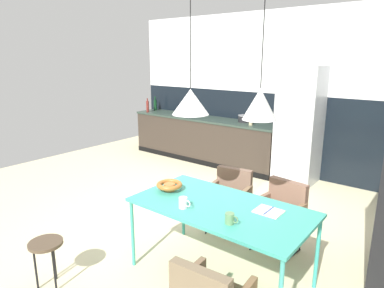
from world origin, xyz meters
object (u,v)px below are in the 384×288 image
object	(u,v)px
armchair_corner_seat	(281,207)
armchair_head_of_table	(230,192)
bottle_wine_green	(251,118)
pendant_lamp_over_table_far	(260,104)
bottle_vinegar_dark	(148,106)
bottle_oil_tall	(155,105)
mug_dark_espresso	(230,219)
dining_table	(221,210)
pendant_lamp_over_table_near	(191,102)
open_book	(269,211)
cooking_pot	(244,119)
refrigerator_column	(299,125)
mug_wide_latte	(183,203)
fruit_bowl	(169,185)
side_stool	(46,247)

from	to	relation	value
armchair_corner_seat	armchair_head_of_table	world-z (taller)	armchair_corner_seat
bottle_wine_green	pendant_lamp_over_table_far	distance (m)	3.46
pendant_lamp_over_table_far	bottle_vinegar_dark	bearing A→B (deg)	146.19
bottle_oil_tall	mug_dark_espresso	bearing A→B (deg)	-39.11
dining_table	bottle_wine_green	size ratio (longest dim) A/B	5.09
bottle_oil_tall	pendant_lamp_over_table_near	bearing A→B (deg)	-41.58
open_book	bottle_vinegar_dark	world-z (taller)	bottle_vinegar_dark
open_book	armchair_corner_seat	bearing A→B (deg)	103.67
mug_dark_espresso	open_book	bearing A→B (deg)	69.24
bottle_wine_green	armchair_head_of_table	bearing A→B (deg)	-67.04
dining_table	armchair_head_of_table	bearing A→B (deg)	116.64
cooking_pot	armchair_corner_seat	bearing A→B (deg)	-51.90
dining_table	bottle_vinegar_dark	distance (m)	4.88
open_book	bottle_vinegar_dark	distance (m)	5.13
refrigerator_column	mug_wide_latte	xyz separation A→B (m)	(0.22, -3.35, -0.19)
refrigerator_column	bottle_oil_tall	world-z (taller)	refrigerator_column
pendant_lamp_over_table_near	cooking_pot	bearing A→B (deg)	111.10
cooking_pot	pendant_lamp_over_table_near	world-z (taller)	pendant_lamp_over_table_near
pendant_lamp_over_table_far	fruit_bowl	bearing A→B (deg)	-177.21
open_book	pendant_lamp_over_table_near	world-z (taller)	pendant_lamp_over_table_near
fruit_bowl	mug_dark_espresso	size ratio (longest dim) A/B	2.22
cooking_pot	armchair_head_of_table	bearing A→B (deg)	-63.65
armchair_head_of_table	bottle_wine_green	bearing A→B (deg)	-75.92
fruit_bowl	open_book	bearing A→B (deg)	9.28
armchair_head_of_table	bottle_wine_green	xyz separation A→B (m)	(-0.88, 2.09, 0.55)
armchair_corner_seat	side_stool	distance (m)	2.45
dining_table	fruit_bowl	size ratio (longest dim) A/B	6.22
dining_table	bottle_wine_green	distance (m)	3.28
armchair_corner_seat	fruit_bowl	size ratio (longest dim) A/B	2.87
fruit_bowl	pendant_lamp_over_table_near	distance (m)	0.96
pendant_lamp_over_table_far	armchair_corner_seat	bearing A→B (deg)	96.36
armchair_head_of_table	pendant_lamp_over_table_near	xyz separation A→B (m)	(0.11, -0.92, 1.22)
armchair_head_of_table	fruit_bowl	distance (m)	0.98
armchair_head_of_table	mug_wide_latte	xyz separation A→B (m)	(0.20, -1.15, 0.31)
mug_dark_espresso	bottle_oil_tall	distance (m)	5.47
dining_table	bottle_oil_tall	xyz separation A→B (m)	(-3.98, 3.19, 0.33)
armchair_corner_seat	fruit_bowl	xyz separation A→B (m)	(-0.89, -0.87, 0.31)
armchair_head_of_table	mug_dark_espresso	size ratio (longest dim) A/B	6.27
armchair_corner_seat	bottle_oil_tall	size ratio (longest dim) A/B	2.41
armchair_head_of_table	mug_dark_espresso	distance (m)	1.37
refrigerator_column	open_book	xyz separation A→B (m)	(0.88, -2.93, -0.24)
dining_table	bottle_vinegar_dark	world-z (taller)	bottle_vinegar_dark
side_stool	pendant_lamp_over_table_near	bearing A→B (deg)	52.83
bottle_oil_tall	refrigerator_column	bearing A→B (deg)	-1.77
mug_dark_espresso	bottle_vinegar_dark	distance (m)	5.23
fruit_bowl	pendant_lamp_over_table_far	size ratio (longest dim) A/B	0.21
open_book	cooking_pot	xyz separation A→B (m)	(-2.00, 3.03, 0.22)
mug_dark_espresso	bottle_oil_tall	xyz separation A→B (m)	(-4.24, 3.45, 0.24)
side_stool	refrigerator_column	bearing A→B (deg)	80.42
pendant_lamp_over_table_near	pendant_lamp_over_table_far	size ratio (longest dim) A/B	1.01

